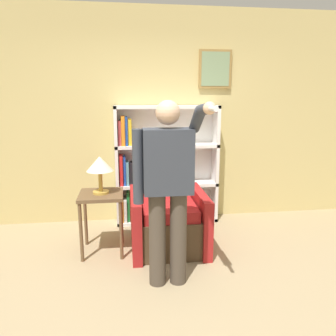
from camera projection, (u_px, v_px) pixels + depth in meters
The scene contains 7 objects.
ground_plane at pixel (175, 304), 2.70m from camera, with size 14.00×14.00×0.00m, color #9E8966.
wall_back at pixel (153, 117), 4.37m from camera, with size 8.00×0.11×2.80m.
bookcase at pixel (158, 167), 4.36m from camera, with size 1.35×0.28×1.56m.
armchair at pixel (167, 214), 3.72m from camera, with size 0.82×0.85×1.23m.
person_standing at pixel (168, 184), 2.81m from camera, with size 0.57×0.78×1.65m.
side_table at pixel (102, 204), 3.51m from camera, with size 0.46×0.46×0.67m.
table_lamp at pixel (100, 166), 3.42m from camera, with size 0.28×0.28×0.40m.
Camera 1 is at (-0.37, -2.37, 1.68)m, focal length 35.00 mm.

